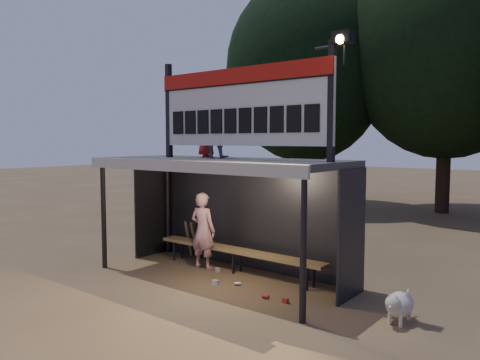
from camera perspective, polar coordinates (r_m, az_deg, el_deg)
name	(u,v)px	position (r m, az deg, el deg)	size (l,w,h in m)	color
ground	(219,279)	(9.25, -2.56, -11.91)	(80.00, 80.00, 0.00)	brown
player	(203,231)	(9.79, -4.54, -6.17)	(0.58, 0.38, 1.60)	silver
child_a	(216,129)	(9.17, -2.97, 6.21)	(0.55, 0.43, 1.13)	gray
child_b	(206,133)	(9.71, -4.17, 5.76)	(0.49, 0.32, 1.01)	maroon
dugout_shelter	(227,183)	(9.08, -1.60, -0.34)	(5.10, 2.08, 2.32)	#39393B
scoreboard_assembly	(241,104)	(8.53, 0.18, 9.27)	(4.10, 0.27, 1.99)	black
bench	(237,251)	(9.55, -0.39, -8.68)	(4.00, 0.35, 0.48)	olive
tree_left	(306,70)	(19.57, 8.05, 13.13)	(6.46, 6.46, 9.27)	#322216
tree_mid	(448,44)	(19.14, 23.99, 14.94)	(7.22, 7.22, 10.36)	#322216
dog	(399,304)	(7.43, 18.80, -14.15)	(0.36, 0.81, 0.49)	beige
bats	(195,240)	(10.67, -5.53, -7.28)	(0.48, 0.32, 0.84)	#987547
litter	(242,286)	(8.69, 0.27, -12.76)	(2.19, 0.81, 0.08)	#B7311F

